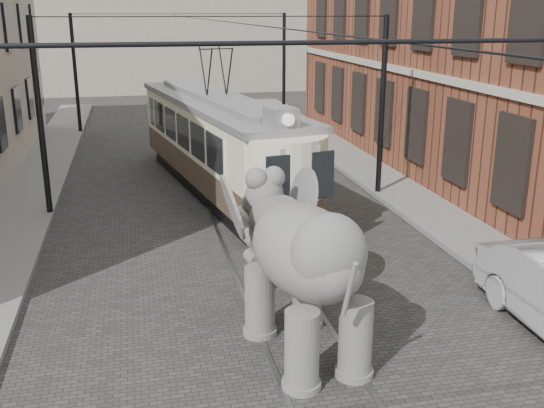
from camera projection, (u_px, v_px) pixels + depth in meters
name	position (u px, v px, depth m)	size (l,w,h in m)	color
ground	(266.00, 276.00, 15.22)	(120.00, 120.00, 0.00)	#3B3937
tram_rails	(266.00, 276.00, 15.22)	(1.54, 80.00, 0.02)	slate
sidewalk_right	(492.00, 254.00, 16.44)	(2.00, 60.00, 0.15)	slate
brick_building	(499.00, 14.00, 24.13)	(8.00, 26.00, 12.00)	brown
catenary	(225.00, 119.00, 18.97)	(11.00, 30.20, 6.00)	black
tram	(217.00, 121.00, 21.74)	(2.57, 12.47, 4.95)	#EDE8C0
elephant	(305.00, 275.00, 11.36)	(2.84, 5.16, 3.16)	slate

